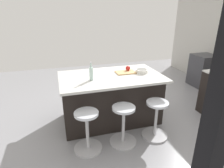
% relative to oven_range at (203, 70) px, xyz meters
% --- Properties ---
extents(ground_plane, '(7.73, 7.73, 0.00)m').
position_rel_oven_range_xyz_m(ground_plane, '(2.62, 0.93, -0.44)').
color(ground_plane, gray).
extents(oven_range, '(0.60, 0.61, 0.88)m').
position_rel_oven_range_xyz_m(oven_range, '(0.00, 0.00, 0.00)').
color(oven_range, '#38383D').
rests_on(oven_range, ground_plane).
extents(kitchen_island, '(1.83, 1.10, 0.93)m').
position_rel_oven_range_xyz_m(kitchen_island, '(3.01, 1.03, 0.03)').
color(kitchen_island, black).
rests_on(kitchen_island, ground_plane).
extents(stool_by_window, '(0.44, 0.44, 0.65)m').
position_rel_oven_range_xyz_m(stool_by_window, '(2.43, 1.75, -0.13)').
color(stool_by_window, '#B7B7BC').
rests_on(stool_by_window, ground_plane).
extents(stool_middle, '(0.44, 0.44, 0.65)m').
position_rel_oven_range_xyz_m(stool_middle, '(3.01, 1.75, -0.13)').
color(stool_middle, '#B7B7BC').
rests_on(stool_middle, ground_plane).
extents(stool_near_camera, '(0.44, 0.44, 0.65)m').
position_rel_oven_range_xyz_m(stool_near_camera, '(3.58, 1.75, -0.13)').
color(stool_near_camera, '#B7B7BC').
rests_on(stool_near_camera, ground_plane).
extents(cutting_board, '(0.36, 0.24, 0.02)m').
position_rel_oven_range_xyz_m(cutting_board, '(2.70, 0.99, 0.50)').
color(cutting_board, tan).
rests_on(cutting_board, kitchen_island).
extents(apple_red, '(0.09, 0.09, 0.09)m').
position_rel_oven_range_xyz_m(apple_red, '(2.63, 0.92, 0.56)').
color(apple_red, red).
rests_on(apple_red, cutting_board).
extents(water_bottle, '(0.06, 0.06, 0.31)m').
position_rel_oven_range_xyz_m(water_bottle, '(3.39, 1.19, 0.61)').
color(water_bottle, silver).
rests_on(water_bottle, kitchen_island).
extents(fruit_bowl, '(0.22, 0.22, 0.07)m').
position_rel_oven_range_xyz_m(fruit_bowl, '(2.41, 1.07, 0.53)').
color(fruit_bowl, silver).
rests_on(fruit_bowl, kitchen_island).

